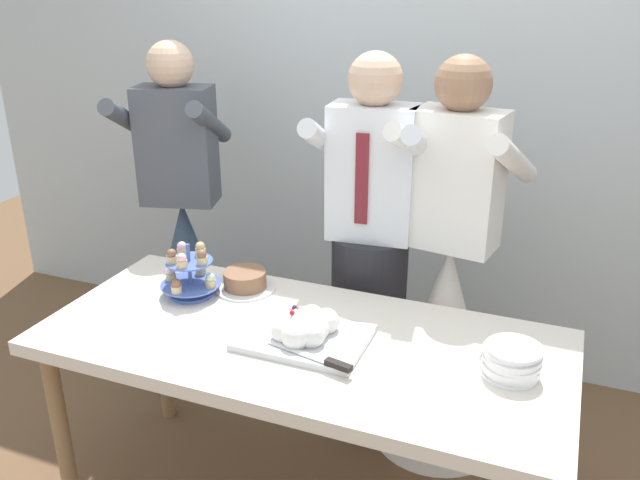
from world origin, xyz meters
TOP-DOWN VIEW (x-y plane):
  - rear_wall at (0.00, 1.38)m, footprint 5.20×0.10m
  - dessert_table at (0.00, 0.00)m, footprint 1.80×0.80m
  - cupcake_stand at (-0.52, 0.13)m, footprint 0.23×0.23m
  - main_cake_tray at (0.02, -0.03)m, footprint 0.43×0.32m
  - plate_stack at (0.69, 0.03)m, footprint 0.18×0.18m
  - round_cake at (-0.35, 0.25)m, footprint 0.24×0.24m
  - person_groom at (0.05, 0.63)m, footprint 0.50×0.52m
  - person_bride at (0.37, 0.64)m, footprint 0.56×0.56m
  - person_guest at (-0.92, 0.71)m, footprint 0.59×0.59m

SIDE VIEW (x-z plane):
  - person_bride at x=0.37m, z-range -0.25..1.41m
  - person_guest at x=-0.92m, z-range -0.25..1.41m
  - dessert_table at x=0.00m, z-range 0.31..1.09m
  - person_groom at x=0.05m, z-range -0.08..1.58m
  - round_cake at x=-0.35m, z-range 0.77..0.85m
  - main_cake_tray at x=0.02m, z-range 0.76..0.88m
  - plate_stack at x=0.69m, z-range 0.78..0.87m
  - cupcake_stand at x=-0.52m, z-range 0.76..0.97m
  - rear_wall at x=0.00m, z-range 0.00..2.90m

